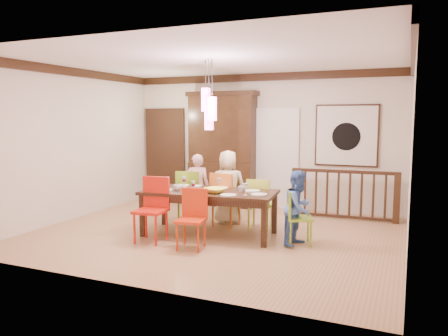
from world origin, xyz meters
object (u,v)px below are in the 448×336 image
at_px(person_far_left, 197,187).
at_px(person_far_mid, 228,187).
at_px(person_end_right, 299,208).
at_px(dining_table, 209,195).
at_px(china_hutch, 222,149).
at_px(chair_end_right, 300,214).
at_px(balustrade, 344,194).
at_px(chair_far_left, 190,192).

bearing_deg(person_far_left, person_far_mid, 158.13).
bearing_deg(person_end_right, person_far_left, 81.99).
distance_m(dining_table, china_hutch, 2.59).
distance_m(chair_end_right, china_hutch, 3.38).
distance_m(balustrade, person_far_left, 2.83).
distance_m(chair_end_right, person_far_left, 2.35).
relative_size(chair_end_right, person_far_left, 0.66).
relative_size(chair_far_left, person_end_right, 0.84).
relative_size(dining_table, person_end_right, 1.98).
height_order(chair_far_left, person_far_left, person_far_left).
bearing_deg(chair_end_right, china_hutch, 24.67).
bearing_deg(chair_end_right, person_far_left, 48.98).
distance_m(chair_far_left, balustrade, 2.96).
height_order(chair_far_left, person_far_mid, person_far_mid).
height_order(china_hutch, person_far_mid, china_hutch).
xyz_separation_m(dining_table, balustrade, (1.91, 2.05, -0.17)).
distance_m(chair_end_right, person_far_mid, 1.77).
distance_m(dining_table, person_far_mid, 0.89).
relative_size(person_far_left, person_far_mid, 0.93).
bearing_deg(balustrade, person_far_mid, -151.35).
bearing_deg(person_end_right, chair_far_left, 86.13).
bearing_deg(china_hutch, chair_far_left, -88.38).
xyz_separation_m(chair_far_left, china_hutch, (-0.05, 1.65, 0.71)).
xyz_separation_m(chair_far_left, person_far_mid, (0.72, 0.14, 0.12)).
bearing_deg(chair_end_right, dining_table, 72.21).
bearing_deg(dining_table, china_hutch, 102.72).
xyz_separation_m(person_far_left, person_end_right, (2.18, -0.88, -0.06)).
relative_size(china_hutch, person_end_right, 2.18).
xyz_separation_m(chair_far_left, person_end_right, (2.26, -0.73, 0.02)).
relative_size(dining_table, china_hutch, 0.91).
distance_m(chair_far_left, person_far_left, 0.19).
relative_size(chair_far_left, balustrade, 0.48).
relative_size(balustrade, person_end_right, 1.75).
bearing_deg(dining_table, balustrade, 41.31).
relative_size(dining_table, person_far_left, 1.80).
distance_m(person_far_left, person_end_right, 2.35).
height_order(chair_far_left, china_hutch, china_hutch).
bearing_deg(person_far_mid, chair_end_right, 128.90).
bearing_deg(balustrade, chair_far_left, -156.12).
bearing_deg(person_far_mid, chair_far_left, -11.82).
xyz_separation_m(dining_table, chair_far_left, (-0.75, 0.74, -0.11)).
xyz_separation_m(chair_far_left, balustrade, (2.66, 1.30, -0.06)).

